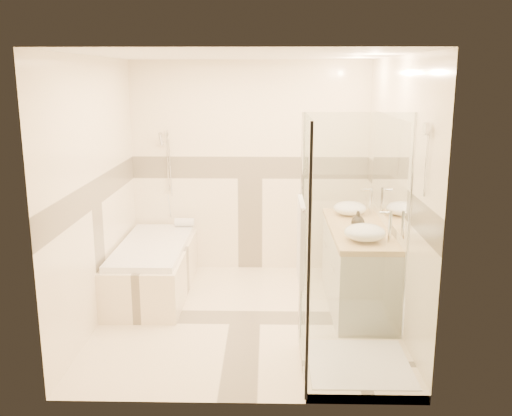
{
  "coord_description": "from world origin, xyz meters",
  "views": [
    {
      "loc": [
        0.22,
        -5.21,
        2.33
      ],
      "look_at": [
        0.1,
        0.25,
        1.05
      ],
      "focal_mm": 40.0,
      "sensor_mm": 36.0,
      "label": 1
    }
  ],
  "objects_px": {
    "bathtub": "(154,266)",
    "shower_enclosure": "(345,310)",
    "vessel_sink_far": "(365,232)",
    "amenity_bottle_a": "(358,220)",
    "vessel_sink_near": "(350,208)",
    "vanity": "(357,267)",
    "amenity_bottle_b": "(358,220)"
  },
  "relations": [
    {
      "from": "bathtub",
      "to": "amenity_bottle_b",
      "type": "distance_m",
      "value": 2.26
    },
    {
      "from": "bathtub",
      "to": "amenity_bottle_b",
      "type": "bearing_deg",
      "value": -10.74
    },
    {
      "from": "bathtub",
      "to": "amenity_bottle_a",
      "type": "relative_size",
      "value": 11.11
    },
    {
      "from": "vessel_sink_far",
      "to": "amenity_bottle_a",
      "type": "xyz_separation_m",
      "value": [
        0.0,
        0.45,
        0.0
      ]
    },
    {
      "from": "vanity",
      "to": "amenity_bottle_b",
      "type": "xyz_separation_m",
      "value": [
        -0.02,
        -0.05,
        0.51
      ]
    },
    {
      "from": "bathtub",
      "to": "shower_enclosure",
      "type": "distance_m",
      "value": 2.47
    },
    {
      "from": "bathtub",
      "to": "amenity_bottle_a",
      "type": "distance_m",
      "value": 2.25
    },
    {
      "from": "vessel_sink_far",
      "to": "vanity",
      "type": "bearing_deg",
      "value": 87.61
    },
    {
      "from": "vanity",
      "to": "amenity_bottle_b",
      "type": "relative_size",
      "value": 9.29
    },
    {
      "from": "vanity",
      "to": "amenity_bottle_a",
      "type": "height_order",
      "value": "amenity_bottle_a"
    },
    {
      "from": "bathtub",
      "to": "vessel_sink_far",
      "type": "relative_size",
      "value": 4.48
    },
    {
      "from": "bathtub",
      "to": "shower_enclosure",
      "type": "height_order",
      "value": "shower_enclosure"
    },
    {
      "from": "vessel_sink_near",
      "to": "vessel_sink_far",
      "type": "height_order",
      "value": "vessel_sink_far"
    },
    {
      "from": "shower_enclosure",
      "to": "vessel_sink_far",
      "type": "relative_size",
      "value": 5.37
    },
    {
      "from": "amenity_bottle_a",
      "to": "amenity_bottle_b",
      "type": "relative_size",
      "value": 0.88
    },
    {
      "from": "vessel_sink_near",
      "to": "amenity_bottle_a",
      "type": "height_order",
      "value": "amenity_bottle_a"
    },
    {
      "from": "vessel_sink_near",
      "to": "vessel_sink_far",
      "type": "relative_size",
      "value": 0.94
    },
    {
      "from": "amenity_bottle_b",
      "to": "vessel_sink_near",
      "type": "bearing_deg",
      "value": 90.0
    },
    {
      "from": "amenity_bottle_a",
      "to": "amenity_bottle_b",
      "type": "height_order",
      "value": "amenity_bottle_b"
    },
    {
      "from": "bathtub",
      "to": "amenity_bottle_b",
      "type": "relative_size",
      "value": 9.75
    },
    {
      "from": "vessel_sink_near",
      "to": "vessel_sink_far",
      "type": "bearing_deg",
      "value": -90.0
    },
    {
      "from": "shower_enclosure",
      "to": "vessel_sink_near",
      "type": "relative_size",
      "value": 5.73
    },
    {
      "from": "amenity_bottle_a",
      "to": "vessel_sink_near",
      "type": "bearing_deg",
      "value": 90.0
    },
    {
      "from": "vessel_sink_far",
      "to": "amenity_bottle_b",
      "type": "bearing_deg",
      "value": 90.0
    },
    {
      "from": "bathtub",
      "to": "vanity",
      "type": "relative_size",
      "value": 1.05
    },
    {
      "from": "vessel_sink_far",
      "to": "vessel_sink_near",
      "type": "bearing_deg",
      "value": 90.0
    },
    {
      "from": "bathtub",
      "to": "amenity_bottle_a",
      "type": "height_order",
      "value": "amenity_bottle_a"
    },
    {
      "from": "vessel_sink_far",
      "to": "amenity_bottle_a",
      "type": "distance_m",
      "value": 0.45
    },
    {
      "from": "amenity_bottle_b",
      "to": "vessel_sink_far",
      "type": "bearing_deg",
      "value": -90.0
    },
    {
      "from": "vessel_sink_near",
      "to": "vessel_sink_far",
      "type": "xyz_separation_m",
      "value": [
        0.0,
        -0.99,
        0.0
      ]
    },
    {
      "from": "vanity",
      "to": "vessel_sink_near",
      "type": "height_order",
      "value": "vessel_sink_near"
    },
    {
      "from": "vessel_sink_near",
      "to": "amenity_bottle_a",
      "type": "distance_m",
      "value": 0.54
    }
  ]
}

